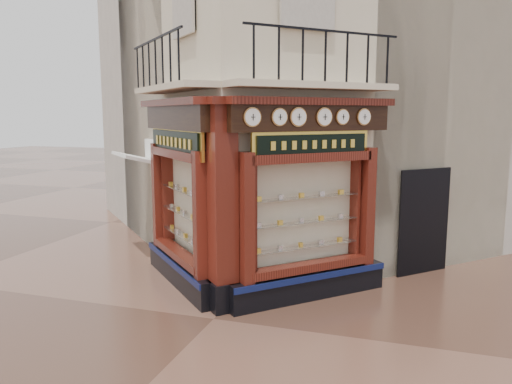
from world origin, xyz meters
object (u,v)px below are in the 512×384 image
at_px(awning, 141,256).
at_px(clock_b, 279,117).
at_px(clock_f, 364,117).
at_px(clock_a, 252,117).
at_px(signboard_left, 175,142).
at_px(clock_e, 342,117).
at_px(corner_pilaster, 223,209).
at_px(clock_c, 298,117).
at_px(clock_d, 324,117).
at_px(signboard_right, 313,144).

bearing_deg(awning, clock_b, -162.81).
bearing_deg(clock_f, clock_a, -180.00).
distance_m(clock_a, signboard_left, 2.35).
distance_m(clock_e, signboard_left, 3.48).
bearing_deg(clock_e, corner_pilaster, 169.72).
bearing_deg(clock_b, clock_e, 0.00).
bearing_deg(clock_c, signboard_left, 127.40).
xyz_separation_m(clock_a, clock_d, (1.08, 1.08, 0.00)).
height_order(clock_e, signboard_right, clock_e).
bearing_deg(clock_c, clock_d, -0.00).
height_order(clock_c, clock_e, clock_c).
height_order(corner_pilaster, clock_f, corner_pilaster).
relative_size(clock_a, clock_d, 0.96).
height_order(clock_c, awning, clock_c).
bearing_deg(corner_pilaster, signboard_right, -10.25).
relative_size(clock_a, signboard_right, 0.18).
xyz_separation_m(clock_a, signboard_left, (-2.04, 1.03, -0.52)).
distance_m(clock_d, signboard_right, 0.56).
height_order(clock_a, signboard_right, clock_a).
distance_m(corner_pilaster, awning, 4.70).
relative_size(clock_d, signboard_right, 0.19).
height_order(clock_d, awning, clock_d).
distance_m(clock_a, signboard_right, 1.45).
bearing_deg(corner_pilaster, clock_d, -12.51).
bearing_deg(clock_f, clock_b, -180.00).
height_order(corner_pilaster, signboard_left, corner_pilaster).
bearing_deg(signboard_left, clock_e, -129.20).
distance_m(corner_pilaster, signboard_right, 2.12).
bearing_deg(clock_a, signboard_right, 4.67).
distance_m(clock_e, signboard_right, 0.80).
distance_m(clock_d, clock_f, 0.95).
relative_size(clock_b, signboard_left, 0.14).
bearing_deg(corner_pilaster, clock_e, -10.28).
relative_size(clock_d, clock_f, 1.07).
height_order(clock_b, signboard_left, clock_b).
bearing_deg(clock_f, clock_e, -180.00).
bearing_deg(clock_e, clock_f, 0.00).
distance_m(clock_c, clock_f, 1.53).
bearing_deg(clock_e, awning, 121.38).
bearing_deg(awning, clock_e, -148.62).
xyz_separation_m(clock_d, signboard_left, (-3.12, -0.05, -0.52)).
relative_size(clock_b, clock_f, 0.98).
bearing_deg(clock_f, signboard_left, 145.70).
relative_size(clock_c, signboard_right, 0.19).
height_order(clock_e, awning, clock_e).
bearing_deg(clock_d, awning, 117.40).
bearing_deg(signboard_right, clock_b, -172.15).
distance_m(signboard_left, signboard_right, 2.92).
relative_size(awning, signboard_right, 0.86).
distance_m(clock_b, signboard_left, 2.57).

